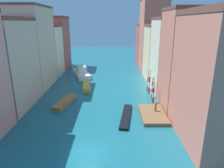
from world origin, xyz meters
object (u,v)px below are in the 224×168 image
at_px(waterfront_dock, 153,114).
at_px(mooring_pole_0, 154,92).
at_px(person_on_dock, 156,107).
at_px(mooring_pole_1, 153,87).
at_px(vaporetto_white, 82,73).
at_px(gondola_black, 126,116).
at_px(motorboat_1, 65,102).
at_px(mooring_pole_2, 150,81).
at_px(mooring_pole_3, 148,81).
at_px(motorboat_0, 87,86).

distance_m(waterfront_dock, mooring_pole_0, 5.97).
distance_m(person_on_dock, mooring_pole_1, 7.63).
bearing_deg(waterfront_dock, mooring_pole_1, 79.84).
xyz_separation_m(vaporetto_white, gondola_black, (10.54, -25.06, -0.77)).
relative_size(mooring_pole_0, mooring_pole_1, 1.00).
xyz_separation_m(mooring_pole_0, motorboat_1, (-16.03, -0.70, -1.73)).
height_order(mooring_pole_2, motorboat_1, mooring_pole_2).
distance_m(mooring_pole_3, motorboat_1, 17.82).
xyz_separation_m(mooring_pole_2, gondola_black, (-5.49, -11.03, -2.40)).
xyz_separation_m(waterfront_dock, motorboat_0, (-12.13, 14.14, 0.13)).
relative_size(gondola_black, motorboat_1, 1.17).
xyz_separation_m(mooring_pole_3, motorboat_0, (-13.37, 1.91, -1.79)).
distance_m(waterfront_dock, mooring_pole_2, 10.89).
bearing_deg(mooring_pole_0, mooring_pole_1, 83.09).
xyz_separation_m(mooring_pole_2, motorboat_1, (-16.16, -5.71, -2.21)).
bearing_deg(mooring_pole_3, gondola_black, -113.22).
bearing_deg(motorboat_1, mooring_pole_1, 11.50).
distance_m(vaporetto_white, motorboat_0, 10.79).
bearing_deg(mooring_pole_1, mooring_pole_3, 93.24).
relative_size(mooring_pole_1, motorboat_1, 0.56).
distance_m(mooring_pole_3, motorboat_0, 13.62).
distance_m(mooring_pole_0, motorboat_0, 15.91).
height_order(person_on_dock, mooring_pole_1, mooring_pole_1).
relative_size(mooring_pole_0, vaporetto_white, 0.39).
xyz_separation_m(mooring_pole_3, vaporetto_white, (-15.98, 12.36, -1.22)).
distance_m(person_on_dock, mooring_pole_2, 10.02).
xyz_separation_m(mooring_pole_1, mooring_pole_3, (-0.23, 4.05, 0.09)).
height_order(vaporetto_white, gondola_black, vaporetto_white).
height_order(motorboat_0, motorboat_1, motorboat_0).
relative_size(person_on_dock, motorboat_1, 0.22).
xyz_separation_m(gondola_black, motorboat_1, (-10.67, 5.33, 0.18)).
xyz_separation_m(mooring_pole_2, vaporetto_white, (-16.03, 14.03, -1.63)).
relative_size(person_on_dock, vaporetto_white, 0.15).
bearing_deg(mooring_pole_1, vaporetto_white, 134.66).
height_order(person_on_dock, motorboat_1, person_on_dock).
height_order(mooring_pole_2, mooring_pole_3, mooring_pole_2).
relative_size(motorboat_0, motorboat_1, 0.99).
bearing_deg(vaporetto_white, motorboat_1, -90.40).
xyz_separation_m(mooring_pole_1, gondola_black, (-5.68, -8.65, -1.90)).
relative_size(mooring_pole_1, motorboat_0, 0.56).
xyz_separation_m(vaporetto_white, motorboat_0, (2.62, -10.45, -0.56)).
height_order(gondola_black, motorboat_0, motorboat_0).
bearing_deg(mooring_pole_0, mooring_pole_2, 88.51).
relative_size(gondola_black, motorboat_0, 1.18).
relative_size(mooring_pole_2, vaporetto_white, 0.49).
bearing_deg(motorboat_0, mooring_pole_1, -23.67).
relative_size(waterfront_dock, person_on_dock, 4.48).
relative_size(mooring_pole_0, motorboat_0, 0.57).
distance_m(person_on_dock, gondola_black, 5.01).
bearing_deg(vaporetto_white, person_on_dock, -57.43).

